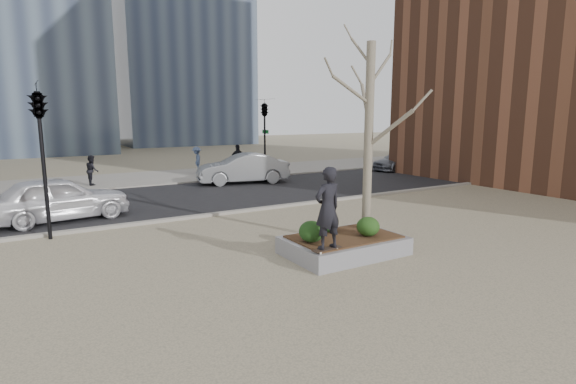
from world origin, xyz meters
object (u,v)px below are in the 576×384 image
planter (344,246)px  skateboard (327,250)px  police_car (59,199)px  skateboarder (328,208)px

planter → skateboard: (-1.10, -0.76, 0.26)m
planter → police_car: bearing=127.3°
planter → police_car: size_ratio=0.67×
skateboard → planter: bearing=29.1°
skateboarder → skateboard: bearing=180.0°
planter → police_car: 9.99m
skateboard → police_car: police_car is taller
skateboarder → planter: bearing=-149.5°
skateboard → skateboarder: 1.00m
skateboarder → police_car: bearing=-64.4°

